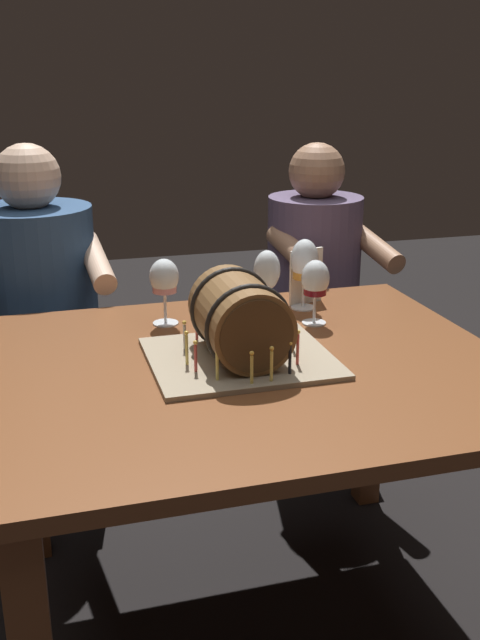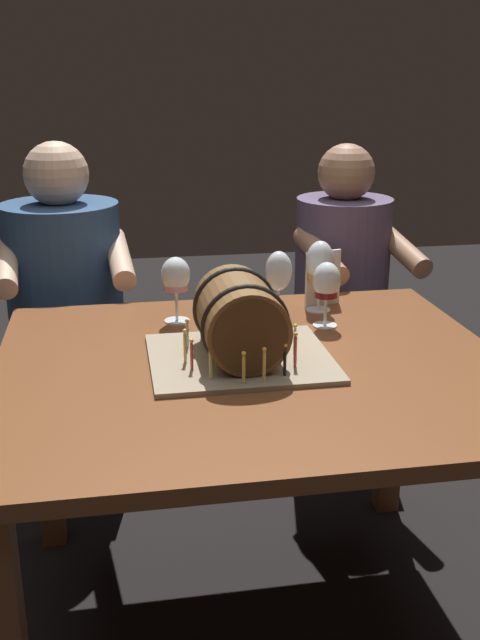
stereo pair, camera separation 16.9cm
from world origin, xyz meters
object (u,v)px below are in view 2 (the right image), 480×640
at_px(wine_glass_empty, 279,273).
at_px(menu_card, 323,278).
at_px(dining_table, 254,404).
at_px(wine_glass_red, 326,284).
at_px(wine_glass_rose, 176,278).
at_px(wine_glass_amber, 320,265).
at_px(barrel_cake, 240,324).
at_px(person_seated_right, 340,323).
at_px(person_seated_left, 68,329).

distance_m(wine_glass_empty, menu_card, 0.20).
bearing_deg(dining_table, wine_glass_red, 43.17).
height_order(dining_table, wine_glass_rose, wine_glass_rose).
bearing_deg(wine_glass_empty, wine_glass_rose, 170.71).
xyz_separation_m(wine_glass_rose, wine_glass_red, (0.38, -0.11, -0.01)).
distance_m(dining_table, wine_glass_amber, 0.49).
distance_m(wine_glass_red, menu_card, 0.19).
height_order(wine_glass_red, wine_glass_amber, wine_glass_amber).
distance_m(barrel_cake, wine_glass_amber, 0.44).
bearing_deg(menu_card, person_seated_right, 50.43).
distance_m(wine_glass_rose, wine_glass_empty, 0.27).
xyz_separation_m(wine_glass_rose, menu_card, (0.42, 0.07, -0.04)).
distance_m(wine_glass_amber, person_seated_left, 0.92).
relative_size(wine_glass_red, person_seated_left, 0.15).
bearing_deg(barrel_cake, wine_glass_rose, 111.21).
relative_size(person_seated_left, person_seated_right, 1.02).
height_order(dining_table, person_seated_left, person_seated_left).
bearing_deg(person_seated_left, wine_glass_rose, -57.25).
distance_m(barrel_cake, wine_glass_rose, 0.33).
bearing_deg(wine_glass_amber, person_seated_right, 65.17).
height_order(wine_glass_rose, wine_glass_empty, wine_glass_empty).
relative_size(barrel_cake, person_seated_left, 0.36).
xyz_separation_m(wine_glass_rose, wine_glass_amber, (0.40, 0.03, 0.01)).
xyz_separation_m(barrel_cake, wine_glass_empty, (0.15, 0.26, 0.04)).
relative_size(wine_glass_rose, wine_glass_red, 1.02).
height_order(barrel_cake, person_seated_right, person_seated_right).
relative_size(wine_glass_amber, menu_card, 1.25).
distance_m(dining_table, wine_glass_rose, 0.42).
bearing_deg(menu_card, dining_table, -139.82).
height_order(wine_glass_empty, wine_glass_amber, wine_glass_amber).
bearing_deg(wine_glass_red, wine_glass_rose, 164.53).
bearing_deg(dining_table, person_seated_left, 119.70).
height_order(person_seated_left, person_seated_right, person_seated_left).
distance_m(wine_glass_rose, wine_glass_red, 0.40).
distance_m(dining_table, barrel_cake, 0.20).
distance_m(dining_table, wine_glass_red, 0.39).
distance_m(dining_table, menu_card, 0.52).
xyz_separation_m(person_seated_left, person_seated_right, (0.94, -0.00, -0.04)).
bearing_deg(wine_glass_amber, dining_table, -125.68).
relative_size(barrel_cake, person_seated_right, 0.37).
relative_size(wine_glass_empty, person_seated_right, 0.17).
distance_m(barrel_cake, menu_card, 0.49).
relative_size(dining_table, wine_glass_empty, 6.15).
bearing_deg(person_seated_right, wine_glass_amber, -114.83).
bearing_deg(wine_glass_empty, menu_card, 36.55).
bearing_deg(barrel_cake, person_seated_left, 118.64).
relative_size(dining_table, barrel_cake, 2.83).
relative_size(dining_table, wine_glass_rose, 6.67).
bearing_deg(dining_table, menu_card, 55.19).
bearing_deg(wine_glass_amber, barrel_cake, -130.23).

